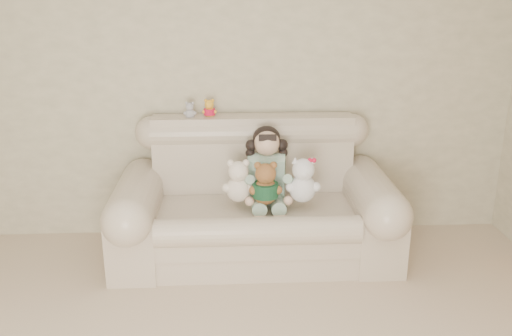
{
  "coord_description": "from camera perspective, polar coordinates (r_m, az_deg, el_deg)",
  "views": [
    {
      "loc": [
        -0.06,
        -1.89,
        1.99
      ],
      "look_at": [
        0.15,
        1.9,
        0.75
      ],
      "focal_mm": 39.25,
      "sensor_mm": 36.0,
      "label": 1
    }
  ],
  "objects": [
    {
      "name": "sofa",
      "position": [
        4.16,
        -0.07,
        -2.65
      ],
      "size": [
        2.1,
        0.95,
        1.03
      ],
      "primitive_type": null,
      "color": "#C2B39C",
      "rests_on": "floor"
    },
    {
      "name": "brown_teddy",
      "position": [
        3.96,
        0.97,
        -1.15
      ],
      "size": [
        0.27,
        0.23,
        0.37
      ],
      "primitive_type": null,
      "rotation": [
        0.0,
        0.0,
        0.21
      ],
      "color": "brown",
      "rests_on": "sofa"
    },
    {
      "name": "grey_mini_plush",
      "position": [
        4.34,
        -6.76,
        6.01
      ],
      "size": [
        0.12,
        0.1,
        0.16
      ],
      "primitive_type": null,
      "rotation": [
        0.0,
        0.0,
        0.2
      ],
      "color": "#AFAFB6",
      "rests_on": "sofa"
    },
    {
      "name": "seated_child",
      "position": [
        4.18,
        1.1,
        0.35
      ],
      "size": [
        0.41,
        0.48,
        0.59
      ],
      "primitive_type": null,
      "rotation": [
        0.0,
        0.0,
        -0.14
      ],
      "color": "#32734B",
      "rests_on": "sofa"
    },
    {
      "name": "cream_teddy",
      "position": [
        4.01,
        -1.81,
        -0.91
      ],
      "size": [
        0.24,
        0.19,
        0.37
      ],
      "primitive_type": null,
      "rotation": [
        0.0,
        0.0,
        -0.03
      ],
      "color": "#F0E1D0",
      "rests_on": "sofa"
    },
    {
      "name": "yellow_mini_bear",
      "position": [
        4.35,
        -4.78,
        6.23
      ],
      "size": [
        0.14,
        0.12,
        0.18
      ],
      "primitive_type": null,
      "rotation": [
        0.0,
        0.0,
        -0.4
      ],
      "color": "yellow",
      "rests_on": "sofa"
    },
    {
      "name": "white_cat",
      "position": [
        4.01,
        4.81,
        -0.76
      ],
      "size": [
        0.27,
        0.22,
        0.4
      ],
      "primitive_type": null,
      "rotation": [
        0.0,
        0.0,
        0.12
      ],
      "color": "white",
      "rests_on": "sofa"
    },
    {
      "name": "wall_back",
      "position": [
        4.45,
        -2.31,
        9.17
      ],
      "size": [
        4.5,
        0.0,
        4.5
      ],
      "primitive_type": "plane",
      "rotation": [
        1.57,
        0.0,
        0.0
      ],
      "color": "beige",
      "rests_on": "ground"
    }
  ]
}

